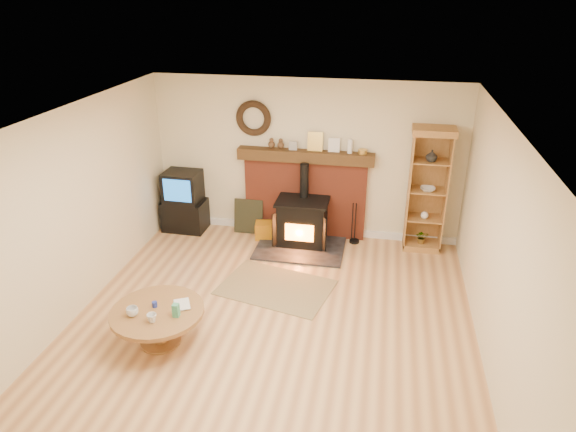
% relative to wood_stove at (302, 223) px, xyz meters
% --- Properties ---
extents(ground, '(5.50, 5.50, 0.00)m').
position_rel_wood_stove_xyz_m(ground, '(-0.02, -2.28, -0.38)').
color(ground, '#AB7347').
rests_on(ground, ground).
extents(room_shell, '(5.02, 5.52, 2.61)m').
position_rel_wood_stove_xyz_m(room_shell, '(-0.04, -2.18, 1.34)').
color(room_shell, '#C5B797').
rests_on(room_shell, ground).
extents(chimney_breast, '(2.20, 0.22, 1.78)m').
position_rel_wood_stove_xyz_m(chimney_breast, '(-0.02, 0.39, 0.43)').
color(chimney_breast, '#983C26').
rests_on(chimney_breast, ground).
extents(wood_stove, '(1.40, 1.00, 1.33)m').
position_rel_wood_stove_xyz_m(wood_stove, '(0.00, 0.00, 0.00)').
color(wood_stove, black).
rests_on(wood_stove, ground).
extents(area_rug, '(1.70, 1.35, 0.01)m').
position_rel_wood_stove_xyz_m(area_rug, '(-0.14, -1.37, -0.37)').
color(area_rug, brown).
rests_on(area_rug, ground).
extents(tv_unit, '(0.72, 0.52, 1.05)m').
position_rel_wood_stove_xyz_m(tv_unit, '(-2.07, 0.19, 0.12)').
color(tv_unit, black).
rests_on(tv_unit, ground).
extents(curio_cabinet, '(0.64, 0.46, 1.98)m').
position_rel_wood_stove_xyz_m(curio_cabinet, '(1.91, 0.28, 0.62)').
color(curio_cabinet, olive).
rests_on(curio_cabinet, ground).
extents(firelog_box, '(0.48, 0.34, 0.27)m').
position_rel_wood_stove_xyz_m(firelog_box, '(-0.58, 0.12, -0.24)').
color(firelog_box, '#C6AA0A').
rests_on(firelog_box, ground).
extents(leaning_painting, '(0.49, 0.13, 0.59)m').
position_rel_wood_stove_xyz_m(leaning_painting, '(-0.97, 0.27, -0.08)').
color(leaning_painting, black).
rests_on(leaning_painting, ground).
extents(fire_tools, '(0.16, 0.16, 0.70)m').
position_rel_wood_stove_xyz_m(fire_tools, '(0.83, 0.22, -0.27)').
color(fire_tools, black).
rests_on(fire_tools, ground).
extents(coffee_table, '(1.09, 1.09, 0.62)m').
position_rel_wood_stove_xyz_m(coffee_table, '(-1.23, -2.81, -0.00)').
color(coffee_table, brown).
rests_on(coffee_table, ground).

